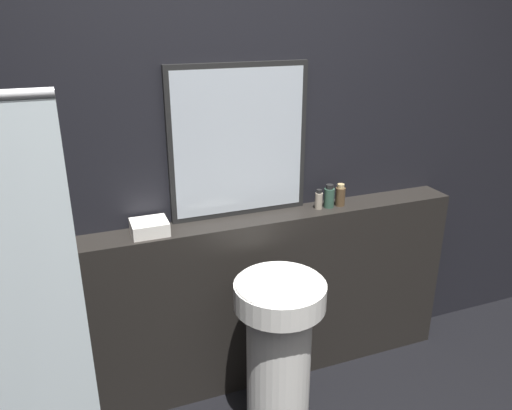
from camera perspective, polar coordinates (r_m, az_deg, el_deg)
The scene contains 8 objects.
wall_back at distance 2.54m, azimuth -2.53°, elevation 5.00°, with size 8.00×0.06×2.50m.
vanity_counter at distance 2.74m, azimuth -1.40°, elevation -11.16°, with size 2.42×0.19×0.98m.
pedestal_sink at distance 2.46m, azimuth 2.62°, elevation -16.15°, with size 0.42×0.42×0.83m.
mirror at distance 2.46m, azimuth -1.94°, elevation 7.18°, with size 0.71×0.03×0.76m.
towel_stack at distance 2.40m, azimuth -12.08°, elevation -2.50°, with size 0.17×0.15×0.06m.
shampoo_bottle at distance 2.66m, azimuth 7.18°, elevation 0.59°, with size 0.04×0.04×0.11m.
conditioner_bottle at distance 2.68m, azimuth 8.36°, elevation 0.94°, with size 0.06×0.06×0.13m.
lotion_bottle at distance 2.71m, azimuth 9.61°, elevation 1.07°, with size 0.05×0.05×0.12m.
Camera 1 is at (-0.77, -0.69, 1.96)m, focal length 35.00 mm.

